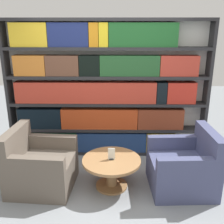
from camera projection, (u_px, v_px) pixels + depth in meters
ground_plane at (105, 197)px, 3.57m from camera, size 14.00×14.00×0.00m
bookshelf at (104, 91)px, 4.52m from camera, size 3.43×0.30×2.35m
armchair_left at (40, 167)px, 3.74m from camera, size 0.92×0.88×0.88m
armchair_right at (184, 168)px, 3.71m from camera, size 0.90×0.86×0.88m
coffee_table at (112, 167)px, 3.72m from camera, size 0.83×0.83×0.44m
table_sign at (112, 155)px, 3.66m from camera, size 0.10×0.06×0.17m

